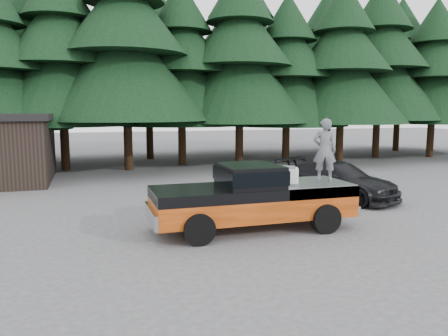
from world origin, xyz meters
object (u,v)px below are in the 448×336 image
object	(u,v)px
air_compressor	(286,177)
man_on_bed	(325,150)
pickup_truck	(252,207)
parked_car	(336,180)

from	to	relation	value
air_compressor	man_on_bed	world-z (taller)	man_on_bed
pickup_truck	air_compressor	size ratio (longest dim) A/B	9.07
man_on_bed	parked_car	distance (m)	4.45
air_compressor	man_on_bed	xyz separation A→B (m)	(1.33, 0.17, 0.72)
pickup_truck	air_compressor	distance (m)	1.33
pickup_truck	parked_car	distance (m)	5.82
pickup_truck	man_on_bed	bearing A→B (deg)	-1.28
parked_car	air_compressor	bearing A→B (deg)	-162.37
pickup_truck	parked_car	size ratio (longest dim) A/B	1.19
air_compressor	pickup_truck	bearing A→B (deg)	-170.40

